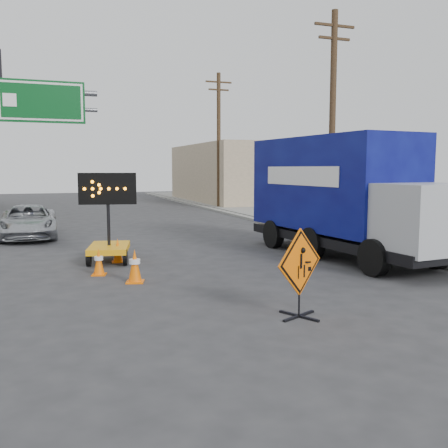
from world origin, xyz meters
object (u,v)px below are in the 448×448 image
construction_sign (300,271)px  pickup_truck (28,222)px  box_truck (344,203)px  arrow_board (109,242)px

construction_sign → pickup_truck: size_ratio=0.36×
box_truck → construction_sign: bearing=-134.8°
arrow_board → box_truck: box_truck is taller
construction_sign → box_truck: (4.36, 5.24, 0.80)m
construction_sign → arrow_board: size_ratio=0.64×
arrow_board → pickup_truck: bearing=123.2°
pickup_truck → arrow_board: bearing=-68.8°
construction_sign → arrow_board: arrow_board is taller
pickup_truck → box_truck: bearing=-39.4°
arrow_board → box_truck: bearing=0.0°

